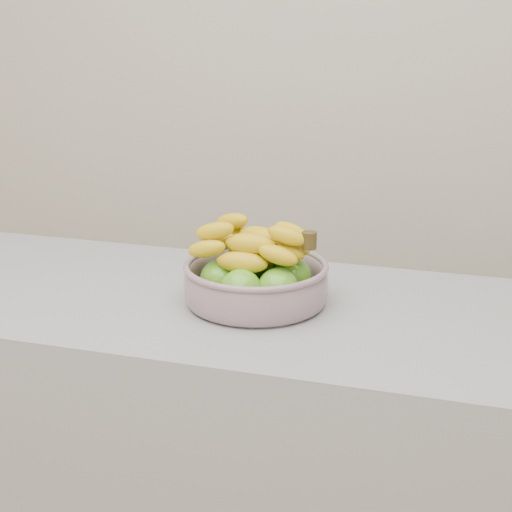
{
  "coord_description": "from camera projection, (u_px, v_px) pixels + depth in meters",
  "views": [
    {
      "loc": [
        0.47,
        -0.55,
        1.44
      ],
      "look_at": [
        0.09,
        0.74,
        1.0
      ],
      "focal_mm": 50.0,
      "sensor_mm": 36.0,
      "label": 1
    }
  ],
  "objects": [
    {
      "name": "fruit_bowl",
      "position": [
        256.0,
        277.0,
        1.44
      ],
      "size": [
        0.29,
        0.29,
        0.16
      ],
      "rotation": [
        0.0,
        0.0,
        -0.12
      ],
      "color": "#9DAABD",
      "rests_on": "counter"
    },
    {
      "name": "counter",
      "position": [
        219.0,
        483.0,
        1.62
      ],
      "size": [
        2.0,
        0.6,
        0.9
      ],
      "primitive_type": "cube",
      "color": "#919299",
      "rests_on": "ground"
    }
  ]
}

